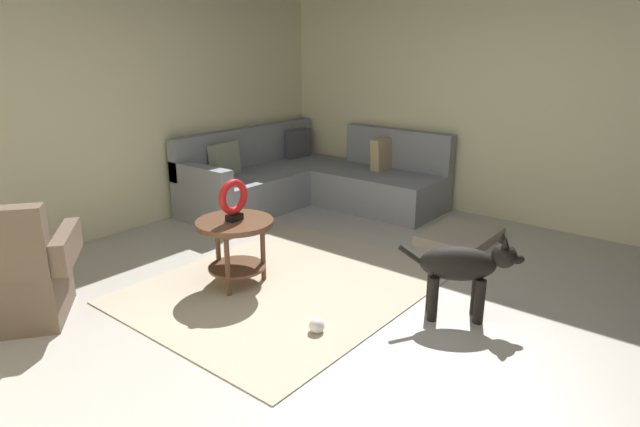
{
  "coord_description": "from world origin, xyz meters",
  "views": [
    {
      "loc": [
        -2.7,
        -1.95,
        1.84
      ],
      "look_at": [
        0.45,
        0.6,
        0.55
      ],
      "focal_mm": 30.08,
      "sensor_mm": 36.0,
      "label": 1
    }
  ],
  "objects_px": {
    "sectional_couch": "(309,181)",
    "dog_toy_ball": "(317,326)",
    "side_table": "(235,235)",
    "armchair": "(13,279)",
    "torus_sculpture": "(233,199)",
    "dog": "(464,267)",
    "dog_bed_mat": "(460,236)"
  },
  "relations": [
    {
      "from": "armchair",
      "to": "torus_sculpture",
      "type": "height_order",
      "value": "armchair"
    },
    {
      "from": "torus_sculpture",
      "to": "side_table",
      "type": "bearing_deg",
      "value": -90.0
    },
    {
      "from": "armchair",
      "to": "dog_bed_mat",
      "type": "xyz_separation_m",
      "value": [
        3.41,
        -1.67,
        -0.28
      ]
    },
    {
      "from": "dog",
      "to": "torus_sculpture",
      "type": "bearing_deg",
      "value": -100.99
    },
    {
      "from": "dog_toy_ball",
      "to": "side_table",
      "type": "bearing_deg",
      "value": 79.21
    },
    {
      "from": "sectional_couch",
      "to": "torus_sculpture",
      "type": "bearing_deg",
      "value": -154.37
    },
    {
      "from": "armchair",
      "to": "torus_sculpture",
      "type": "distance_m",
      "value": 1.59
    },
    {
      "from": "sectional_couch",
      "to": "dog_bed_mat",
      "type": "xyz_separation_m",
      "value": [
        -0.01,
        -1.93,
        -0.25
      ]
    },
    {
      "from": "torus_sculpture",
      "to": "dog_bed_mat",
      "type": "distance_m",
      "value": 2.36
    },
    {
      "from": "sectional_couch",
      "to": "dog_toy_ball",
      "type": "height_order",
      "value": "sectional_couch"
    },
    {
      "from": "side_table",
      "to": "dog",
      "type": "bearing_deg",
      "value": -69.05
    },
    {
      "from": "dog",
      "to": "armchair",
      "type": "bearing_deg",
      "value": -81.71
    },
    {
      "from": "armchair",
      "to": "dog",
      "type": "distance_m",
      "value": 3.06
    },
    {
      "from": "dog_bed_mat",
      "to": "dog_toy_ball",
      "type": "height_order",
      "value": "dog_toy_ball"
    },
    {
      "from": "dog",
      "to": "dog_toy_ball",
      "type": "bearing_deg",
      "value": -70.77
    },
    {
      "from": "armchair",
      "to": "torus_sculpture",
      "type": "xyz_separation_m",
      "value": [
        1.36,
        -0.72,
        0.39
      ]
    },
    {
      "from": "dog_toy_ball",
      "to": "armchair",
      "type": "bearing_deg",
      "value": 124.78
    },
    {
      "from": "sectional_couch",
      "to": "dog_toy_ball",
      "type": "relative_size",
      "value": 21.14
    },
    {
      "from": "sectional_couch",
      "to": "torus_sculpture",
      "type": "distance_m",
      "value": 2.33
    },
    {
      "from": "armchair",
      "to": "dog_toy_ball",
      "type": "height_order",
      "value": "armchair"
    },
    {
      "from": "sectional_couch",
      "to": "dog",
      "type": "distance_m",
      "value": 2.98
    },
    {
      "from": "armchair",
      "to": "dog_toy_ball",
      "type": "relative_size",
      "value": 9.4
    },
    {
      "from": "armchair",
      "to": "side_table",
      "type": "xyz_separation_m",
      "value": [
        1.36,
        -0.72,
        0.09
      ]
    },
    {
      "from": "dog",
      "to": "dog_toy_ball",
      "type": "distance_m",
      "value": 1.08
    },
    {
      "from": "sectional_couch",
      "to": "side_table",
      "type": "height_order",
      "value": "sectional_couch"
    },
    {
      "from": "sectional_couch",
      "to": "dog",
      "type": "xyz_separation_m",
      "value": [
        -1.45,
        -2.6,
        0.09
      ]
    },
    {
      "from": "dog_toy_ball",
      "to": "dog",
      "type": "bearing_deg",
      "value": -38.83
    },
    {
      "from": "sectional_couch",
      "to": "dog",
      "type": "relative_size",
      "value": 3.01
    },
    {
      "from": "sectional_couch",
      "to": "dog",
      "type": "height_order",
      "value": "sectional_couch"
    },
    {
      "from": "sectional_couch",
      "to": "dog_bed_mat",
      "type": "height_order",
      "value": "sectional_couch"
    },
    {
      "from": "side_table",
      "to": "armchair",
      "type": "bearing_deg",
      "value": 152.0
    },
    {
      "from": "side_table",
      "to": "dog_bed_mat",
      "type": "bearing_deg",
      "value": -24.69
    }
  ]
}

